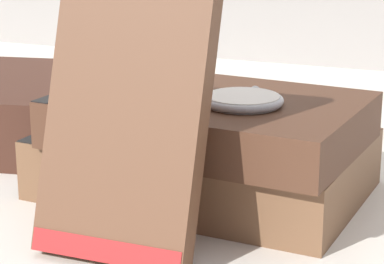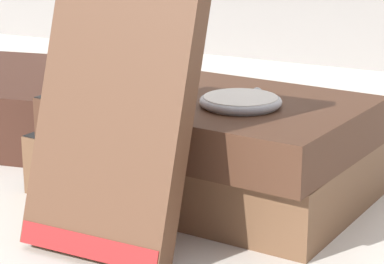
{
  "view_description": "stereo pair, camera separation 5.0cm",
  "coord_description": "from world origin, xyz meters",
  "px_view_note": "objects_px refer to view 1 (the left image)",
  "views": [
    {
      "loc": [
        0.21,
        -0.41,
        0.18
      ],
      "look_at": [
        0.03,
        0.02,
        0.05
      ],
      "focal_mm": 75.0,
      "sensor_mm": 36.0,
      "label": 1
    },
    {
      "loc": [
        0.25,
        -0.39,
        0.18
      ],
      "look_at": [
        0.03,
        0.02,
        0.05
      ],
      "focal_mm": 75.0,
      "sensor_mm": 36.0,
      "label": 2
    }
  ],
  "objects_px": {
    "book_flat_bottom": "(197,162)",
    "book_flat_top": "(203,118)",
    "book_leaning_front": "(124,136)",
    "reading_glasses": "(203,129)",
    "pocket_watch": "(243,100)"
  },
  "relations": [
    {
      "from": "book_flat_top",
      "to": "reading_glasses",
      "type": "bearing_deg",
      "value": 116.19
    },
    {
      "from": "book_flat_bottom",
      "to": "book_leaning_front",
      "type": "relative_size",
      "value": 1.49
    },
    {
      "from": "book_flat_top",
      "to": "book_flat_bottom",
      "type": "bearing_deg",
      "value": 130.93
    },
    {
      "from": "pocket_watch",
      "to": "book_flat_top",
      "type": "bearing_deg",
      "value": 157.63
    },
    {
      "from": "book_flat_bottom",
      "to": "book_leaning_front",
      "type": "xyz_separation_m",
      "value": [
        -0.0,
        -0.1,
        0.05
      ]
    },
    {
      "from": "book_flat_bottom",
      "to": "pocket_watch",
      "type": "bearing_deg",
      "value": -28.19
    },
    {
      "from": "book_flat_top",
      "to": "reading_glasses",
      "type": "distance_m",
      "value": 0.16
    },
    {
      "from": "book_flat_bottom",
      "to": "reading_glasses",
      "type": "distance_m",
      "value": 0.14
    },
    {
      "from": "book_flat_bottom",
      "to": "book_flat_top",
      "type": "distance_m",
      "value": 0.04
    },
    {
      "from": "reading_glasses",
      "to": "book_flat_bottom",
      "type": "bearing_deg",
      "value": -65.27
    },
    {
      "from": "book_leaning_front",
      "to": "book_flat_bottom",
      "type": "bearing_deg",
      "value": 89.45
    },
    {
      "from": "book_flat_top",
      "to": "book_leaning_front",
      "type": "bearing_deg",
      "value": -90.81
    },
    {
      "from": "book_flat_top",
      "to": "book_leaning_front",
      "type": "height_order",
      "value": "book_leaning_front"
    },
    {
      "from": "book_flat_bottom",
      "to": "book_flat_top",
      "type": "height_order",
      "value": "book_flat_top"
    },
    {
      "from": "book_flat_bottom",
      "to": "book_leaning_front",
      "type": "distance_m",
      "value": 0.11
    }
  ]
}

